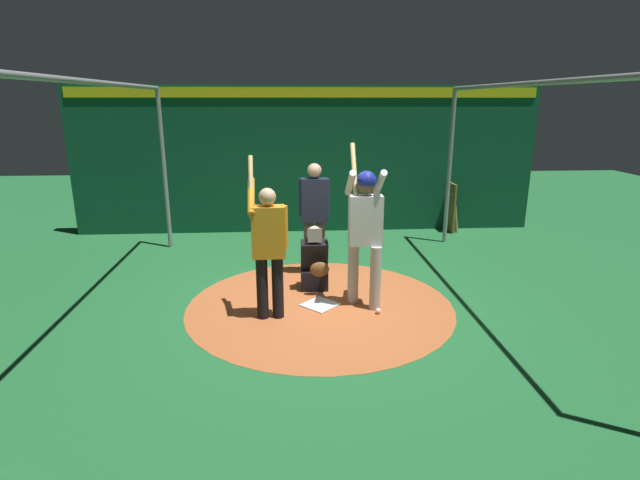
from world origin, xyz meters
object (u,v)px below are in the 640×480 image
Objects in this scene: visitor at (268,244)px; baseball_1 at (378,311)px; catcher at (315,264)px; umpire at (314,213)px; baseball_0 at (260,294)px; bat_rack at (451,208)px; home_plate at (320,305)px; batter at (365,225)px.

visitor is 1.73m from baseball_1.
visitor is at bearing -89.95° from baseball_1.
umpire reaches higher than catcher.
baseball_0 is at bearing -113.68° from baseball_1.
visitor is at bearing 13.96° from baseball_0.
bat_rack reaches higher than baseball_1.
visitor reaches higher than baseball_0.
home_plate is 1.25m from visitor.
catcher is 0.47× the size of visitor.
catcher is at bearing -44.08° from bat_rack.
bat_rack is at bearing 129.48° from umpire.
batter reaches higher than bat_rack.
catcher reaches higher than home_plate.
catcher is 0.93m from baseball_0.
home_plate is 1.29m from batter.
bat_rack reaches higher than home_plate.
umpire is (-1.37, -0.60, -0.13)m from batter.
visitor is (0.34, -0.68, 0.99)m from home_plate.
umpire is at bearing 155.65° from visitor.
catcher is at bearing 108.28° from baseball_0.
batter is 29.80× the size of baseball_0.
home_plate is 5.02m from bat_rack.
home_plate is at bearing 3.38° from catcher.
bat_rack is (-4.24, 3.80, -0.51)m from visitor.
baseball_1 is (-0.00, 1.44, -0.96)m from visitor.
visitor is at bearing -22.11° from umpire.
baseball_1 is at bearing 87.81° from visitor.
home_plate is 0.20× the size of visitor.
visitor reaches higher than baseball_1.
batter reaches higher than baseball_0.
baseball_1 reaches higher than home_plate.
home_plate is at bearing -38.63° from bat_rack.
umpire reaches higher than baseball_0.
catcher is at bearing -140.86° from baseball_1.
batter is 1.17m from baseball_1.
home_plate is 0.43× the size of catcher.
batter is at bearing 43.25° from catcher.
visitor reaches higher than catcher.
catcher reaches higher than baseball_1.
visitor is at bearing -33.22° from catcher.
home_plate is at bearing 0.03° from umpire.
baseball_1 is at bearing 24.44° from umpire.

